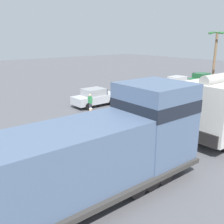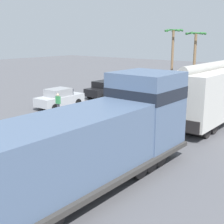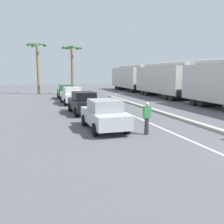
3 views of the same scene
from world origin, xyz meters
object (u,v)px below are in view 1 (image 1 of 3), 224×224
Objects in this scene: parked_car_white at (178,83)px; palm_tree_near at (216,44)px; locomotive at (89,157)px; cyclist at (91,121)px; pedestrian_by_cars at (90,103)px; parked_car_silver at (95,97)px; parked_car_green at (201,79)px; parked_car_black at (140,89)px.

palm_tree_near is (-2.78, 12.34, 4.26)m from parked_car_white.
locomotive is at bearing -66.26° from palm_tree_near.
parked_car_white is 17.25m from cyclist.
parked_car_silver is at bearing 135.95° from pedestrian_by_cars.
parked_car_green is 9.12m from palm_tree_near.
parked_car_black is 2.62× the size of pedestrian_by_cars.
parked_car_silver is 2.46× the size of cyclist.
palm_tree_near is (-2.77, 24.33, 4.26)m from parked_car_silver.
parked_car_silver is (-11.63, 8.43, -0.98)m from locomotive.
parked_car_green is 0.60× the size of palm_tree_near.
cyclist is 0.24× the size of palm_tree_near.
parked_car_white is 0.60× the size of palm_tree_near.
cyclist is at bearing -60.67° from parked_car_black.
parked_car_white is (0.02, 6.21, 0.00)m from parked_car_black.
locomotive is at bearing -35.92° from parked_car_silver.
palm_tree_near is at bearing 106.41° from cyclist.
parked_car_silver is at bearing 144.08° from locomotive.
parked_car_black is 1.00× the size of parked_car_white.
cyclist is (5.57, -21.10, 0.00)m from parked_car_green.
parked_car_silver is 1.01× the size of parked_car_green.
parked_car_green is (0.10, 11.01, 0.00)m from parked_car_black.
parked_car_white is 1.01× the size of parked_car_green.
parked_car_silver and parked_car_black have the same top height.
palm_tree_near reaches higher than parked_car_black.
palm_tree_near is (-2.76, 18.55, 4.26)m from parked_car_black.
cyclist reaches higher than parked_car_silver.
pedestrian_by_cars is (1.64, -18.46, 0.03)m from parked_car_green.
locomotive is at bearing -60.34° from parked_car_white.
parked_car_black is 1.01× the size of parked_car_green.
palm_tree_near reaches higher than locomotive.
pedestrian_by_cars is at bearing 146.16° from cyclist.
parked_car_black is 7.65m from pedestrian_by_cars.
palm_tree_near is at bearing 96.50° from parked_car_silver.
locomotive is 14.40m from parked_car_silver.
locomotive is 2.74× the size of parked_car_black.
parked_car_green is 18.53m from pedestrian_by_cars.
cyclist reaches higher than parked_car_white.
parked_car_black is at bearing 90.12° from parked_car_silver.
pedestrian_by_cars is at bearing -80.19° from palm_tree_near.
pedestrian_by_cars is (-9.91, 6.76, -0.95)m from locomotive.
parked_car_silver is 1.00× the size of parked_car_white.
parked_car_green is at bearing 95.08° from pedestrian_by_cars.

